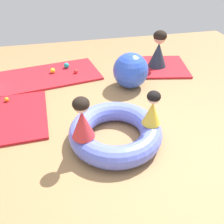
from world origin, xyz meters
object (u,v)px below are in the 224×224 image
object	(u,v)px
adult_seated	(159,49)
play_ball_red	(76,71)
play_ball_yellow	(53,70)
play_ball_pink	(142,73)
play_ball_green	(140,62)
child_in_red	(82,118)
exercise_ball_large	(131,71)
inflatable_cushion	(115,132)
child_in_yellow	(152,108)
play_ball_teal	(66,65)
play_ball_orange	(7,99)

from	to	relation	value
adult_seated	play_ball_red	distance (m)	1.70
play_ball_red	play_ball_yellow	bearing A→B (deg)	165.50
play_ball_pink	play_ball_green	size ratio (longest dim) A/B	0.87
child_in_red	play_ball_pink	distance (m)	2.31
exercise_ball_large	child_in_red	bearing A→B (deg)	-123.94
inflatable_cushion	play_ball_green	size ratio (longest dim) A/B	16.36
play_ball_pink	inflatable_cushion	bearing A→B (deg)	-119.16
child_in_red	play_ball_red	distance (m)	2.23
child_in_red	adult_seated	world-z (taller)	child_in_red
child_in_yellow	play_ball_yellow	distance (m)	2.56
child_in_yellow	play_ball_green	distance (m)	2.37
play_ball_teal	exercise_ball_large	size ratio (longest dim) A/B	0.17
play_ball_green	play_ball_yellow	world-z (taller)	play_ball_yellow
play_ball_green	play_ball_yellow	distance (m)	1.80
inflatable_cushion	play_ball_orange	distance (m)	1.96
play_ball_pink	play_ball_green	distance (m)	0.51
child_in_yellow	inflatable_cushion	bearing A→B (deg)	-50.43
play_ball_yellow	play_ball_teal	distance (m)	0.33
child_in_red	exercise_ball_large	distance (m)	1.84
inflatable_cushion	play_ball_red	distance (m)	2.05
child_in_red	play_ball_yellow	bearing A→B (deg)	51.39
child_in_red	exercise_ball_large	size ratio (longest dim) A/B	0.85
play_ball_orange	exercise_ball_large	distance (m)	2.12
play_ball_red	play_ball_teal	bearing A→B (deg)	119.58
inflatable_cushion	adult_seated	world-z (taller)	adult_seated
inflatable_cushion	adult_seated	size ratio (longest dim) A/B	1.66
child_in_red	play_ball_red	world-z (taller)	child_in_red
play_ball_red	play_ball_yellow	size ratio (longest dim) A/B	0.82
play_ball_green	exercise_ball_large	xyz separation A→B (m)	(-0.45, -0.81, 0.23)
play_ball_yellow	play_ball_pink	bearing A→B (deg)	-15.65
child_in_red	exercise_ball_large	xyz separation A→B (m)	(1.02, 1.51, -0.23)
child_in_yellow	play_ball_yellow	size ratio (longest dim) A/B	4.75
play_ball_green	play_ball_orange	world-z (taller)	play_ball_green
child_in_red	play_ball_yellow	xyz separation A→B (m)	(-0.33, 2.29, -0.45)
child_in_red	adult_seated	size ratio (longest dim) A/B	0.73
child_in_yellow	play_ball_pink	distance (m)	1.87
adult_seated	play_ball_orange	size ratio (longest dim) A/B	10.02
child_in_red	play_ball_yellow	distance (m)	2.36
play_ball_red	child_in_red	bearing A→B (deg)	-92.85
play_ball_green	play_ball_orange	distance (m)	2.71
child_in_red	play_ball_orange	size ratio (longest dim) A/B	7.32
play_ball_orange	exercise_ball_large	bearing A→B (deg)	3.20
play_ball_yellow	play_ball_orange	size ratio (longest dim) A/B	1.33
adult_seated	play_ball_teal	size ratio (longest dim) A/B	6.70
child_in_yellow	play_ball_orange	xyz separation A→B (m)	(-1.95, 1.33, -0.43)
child_in_red	play_ball_orange	xyz separation A→B (m)	(-1.08, 1.40, -0.46)
play_ball_pink	play_ball_yellow	xyz separation A→B (m)	(-1.68, 0.47, 0.02)
play_ball_orange	play_ball_teal	bearing A→B (deg)	45.87
play_ball_pink	play_ball_teal	size ratio (longest dim) A/B	0.60
inflatable_cushion	play_ball_teal	xyz separation A→B (m)	(-0.47, 2.31, -0.05)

